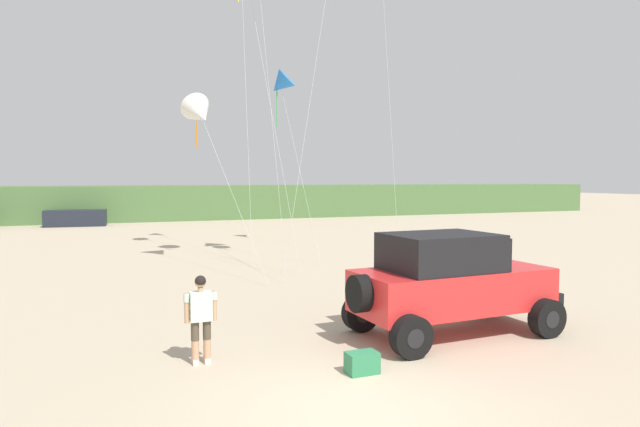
{
  "coord_description": "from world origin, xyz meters",
  "views": [
    {
      "loc": [
        -3.41,
        -7.29,
        3.44
      ],
      "look_at": [
        0.9,
        3.85,
        2.69
      ],
      "focal_mm": 30.74,
      "sensor_mm": 36.0,
      "label": 1
    }
  ],
  "objects_px": {
    "kite_black_sled": "(200,113)",
    "kite_pink_ribbon": "(280,84)",
    "distant_sedan": "(76,218)",
    "person_watching": "(201,314)",
    "cooler_box": "(362,363)",
    "jeep": "(450,281)"
  },
  "relations": [
    {
      "from": "cooler_box",
      "to": "kite_black_sled",
      "type": "bearing_deg",
      "value": 91.6
    },
    {
      "from": "jeep",
      "to": "cooler_box",
      "type": "distance_m",
      "value": 3.39
    },
    {
      "from": "distant_sedan",
      "to": "kite_black_sled",
      "type": "distance_m",
      "value": 23.15
    },
    {
      "from": "distant_sedan",
      "to": "jeep",
      "type": "bearing_deg",
      "value": -70.72
    },
    {
      "from": "cooler_box",
      "to": "distant_sedan",
      "type": "height_order",
      "value": "distant_sedan"
    },
    {
      "from": "kite_pink_ribbon",
      "to": "kite_black_sled",
      "type": "xyz_separation_m",
      "value": [
        -3.34,
        -0.06,
        -1.34
      ]
    },
    {
      "from": "jeep",
      "to": "kite_pink_ribbon",
      "type": "height_order",
      "value": "kite_pink_ribbon"
    },
    {
      "from": "kite_black_sled",
      "to": "kite_pink_ribbon",
      "type": "bearing_deg",
      "value": 1.01
    },
    {
      "from": "jeep",
      "to": "person_watching",
      "type": "distance_m",
      "value": 5.46
    },
    {
      "from": "cooler_box",
      "to": "kite_pink_ribbon",
      "type": "distance_m",
      "value": 15.54
    },
    {
      "from": "cooler_box",
      "to": "person_watching",
      "type": "bearing_deg",
      "value": 147.98
    },
    {
      "from": "jeep",
      "to": "distant_sedan",
      "type": "xyz_separation_m",
      "value": [
        -9.28,
        33.71,
        -0.6
      ]
    },
    {
      "from": "distant_sedan",
      "to": "person_watching",
      "type": "bearing_deg",
      "value": -79.63
    },
    {
      "from": "person_watching",
      "to": "cooler_box",
      "type": "height_order",
      "value": "person_watching"
    },
    {
      "from": "kite_black_sled",
      "to": "jeep",
      "type": "bearing_deg",
      "value": -73.47
    },
    {
      "from": "distant_sedan",
      "to": "kite_black_sled",
      "type": "relative_size",
      "value": 0.61
    },
    {
      "from": "jeep",
      "to": "person_watching",
      "type": "height_order",
      "value": "jeep"
    },
    {
      "from": "distant_sedan",
      "to": "kite_pink_ribbon",
      "type": "distance_m",
      "value": 24.48
    },
    {
      "from": "jeep",
      "to": "cooler_box",
      "type": "bearing_deg",
      "value": -152.25
    },
    {
      "from": "person_watching",
      "to": "cooler_box",
      "type": "distance_m",
      "value": 3.1
    },
    {
      "from": "cooler_box",
      "to": "distant_sedan",
      "type": "relative_size",
      "value": 0.13
    },
    {
      "from": "jeep",
      "to": "distant_sedan",
      "type": "height_order",
      "value": "jeep"
    }
  ]
}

